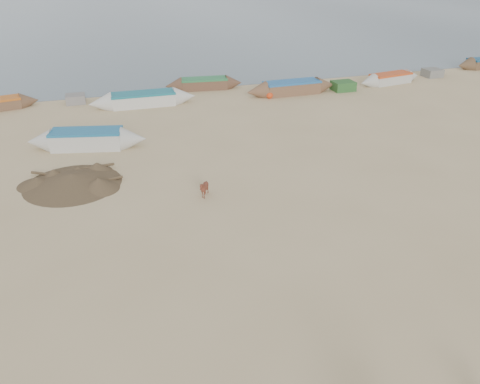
% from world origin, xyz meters
% --- Properties ---
extents(ground, '(140.00, 140.00, 0.00)m').
position_xyz_m(ground, '(0.00, 0.00, 0.00)').
color(ground, tan).
rests_on(ground, ground).
extents(sea, '(160.00, 160.00, 0.00)m').
position_xyz_m(sea, '(0.00, 82.00, 0.01)').
color(sea, slate).
rests_on(sea, ground).
extents(calf_front, '(0.83, 0.78, 0.75)m').
position_xyz_m(calf_front, '(-0.93, 5.85, 0.38)').
color(calf_front, brown).
rests_on(calf_front, ground).
extents(near_canoe, '(5.96, 2.53, 0.94)m').
position_xyz_m(near_canoe, '(-5.25, 12.70, 0.47)').
color(near_canoe, beige).
rests_on(near_canoe, ground).
extents(debris_pile, '(5.26, 5.26, 0.49)m').
position_xyz_m(debris_pile, '(-5.97, 8.63, 0.25)').
color(debris_pile, brown).
rests_on(debris_pile, ground).
extents(waterline_canoes, '(60.91, 4.66, 0.94)m').
position_xyz_m(waterline_canoes, '(-1.04, 20.36, 0.41)').
color(waterline_canoes, brown).
rests_on(waterline_canoes, ground).
extents(beach_clutter, '(44.60, 3.75, 0.64)m').
position_xyz_m(beach_clutter, '(2.85, 19.35, 0.30)').
color(beach_clutter, '#285A2B').
rests_on(beach_clutter, ground).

